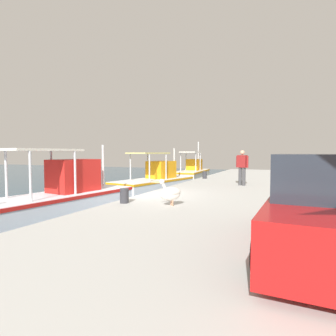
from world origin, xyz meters
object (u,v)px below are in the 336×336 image
object	(u,v)px
parked_car	(329,208)
mooring_bollard_third	(124,196)
fishing_boat_fourth	(192,173)
fishing_boat_second	(60,198)
pelican	(171,193)
fishing_boat_third	(155,181)
mooring_bollard_fourth	(205,175)
fisherman_standing	(242,166)

from	to	relation	value
parked_car	mooring_bollard_third	bearing A→B (deg)	65.43
parked_car	fishing_boat_fourth	bearing A→B (deg)	24.85
fishing_boat_second	mooring_bollard_third	bearing A→B (deg)	-97.47
parked_car	pelican	bearing A→B (deg)	55.91
fishing_boat_third	mooring_bollard_fourth	size ratio (longest dim) A/B	14.66
fisherman_standing	fishing_boat_second	bearing A→B (deg)	135.95
fishing_boat_third	pelican	xyz separation A→B (m)	(-8.25, -4.57, 0.59)
fishing_boat_third	parked_car	world-z (taller)	fishing_boat_third
mooring_bollard_third	fishing_boat_fourth	bearing A→B (deg)	10.65
pelican	parked_car	bearing A→B (deg)	-124.09
fishing_boat_second	fishing_boat_third	size ratio (longest dim) A/B	1.04
fishing_boat_third	pelican	bearing A→B (deg)	-151.01
fisherman_standing	pelican	bearing A→B (deg)	169.65
pelican	mooring_bollard_third	size ratio (longest dim) A/B	1.77
fishing_boat_fourth	mooring_bollard_third	bearing A→B (deg)	-169.35
fishing_boat_third	mooring_bollard_fourth	world-z (taller)	fishing_boat_third
pelican	mooring_bollard_fourth	bearing A→B (deg)	9.68
parked_car	mooring_bollard_fourth	bearing A→B (deg)	24.87
fishing_boat_second	mooring_bollard_fourth	distance (m)	9.22
fishing_boat_fourth	pelican	size ratio (longest dim) A/B	6.98
pelican	fishing_boat_fourth	bearing A→B (deg)	16.19
fishing_boat_fourth	mooring_bollard_fourth	xyz separation A→B (m)	(-6.23, -2.88, 0.37)
pelican	fisherman_standing	world-z (taller)	fisherman_standing
parked_car	fishing_boat_second	bearing A→B (deg)	71.34
fisherman_standing	parked_car	size ratio (longest dim) A/B	0.41
fishing_boat_second	fisherman_standing	xyz separation A→B (m)	(5.95, -5.75, 1.06)
fishing_boat_fourth	pelican	world-z (taller)	fishing_boat_fourth
fishing_boat_second	mooring_bollard_fourth	world-z (taller)	fishing_boat_second
fishing_boat_fourth	fisherman_standing	size ratio (longest dim) A/B	3.36
fishing_boat_second	fishing_boat_third	bearing A→B (deg)	-0.34
fishing_boat_fourth	parked_car	bearing A→B (deg)	-155.15
fishing_boat_second	mooring_bollard_third	size ratio (longest dim) A/B	14.45
parked_car	mooring_bollard_third	world-z (taller)	parked_car
mooring_bollard_fourth	parked_car	bearing A→B (deg)	-155.13
fishing_boat_third	fisherman_standing	xyz separation A→B (m)	(-2.04, -5.70, 1.14)
mooring_bollard_fourth	fisherman_standing	bearing A→B (deg)	-135.81
fishing_boat_fourth	mooring_bollard_fourth	world-z (taller)	fishing_boat_fourth
fishing_boat_fourth	fishing_boat_second	bearing A→B (deg)	179.19
fisherman_standing	mooring_bollard_fourth	size ratio (longest dim) A/B	3.87
fishing_boat_fourth	mooring_bollard_fourth	size ratio (longest dim) A/B	13.02
fishing_boat_second	fisherman_standing	bearing A→B (deg)	-44.05
fishing_boat_fourth	mooring_bollard_fourth	bearing A→B (deg)	-155.18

